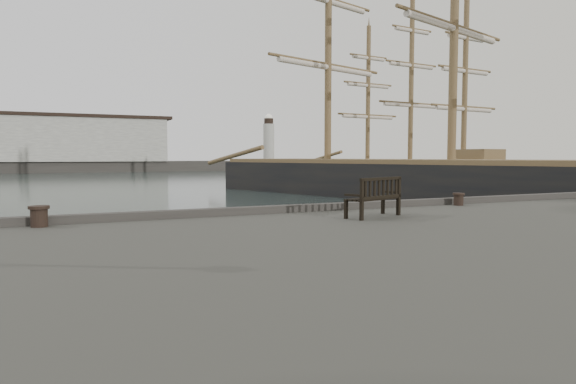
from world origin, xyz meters
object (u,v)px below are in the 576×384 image
at_px(tall_ship_far, 410,176).
at_px(bollard_right, 459,199).
at_px(bench, 374,205).
at_px(tall_ship_main, 451,189).
at_px(bollard_left, 39,216).

bearing_deg(tall_ship_far, bollard_right, -132.14).
height_order(bench, tall_ship_main, tall_ship_main).
xyz_separation_m(bollard_right, tall_ship_main, (14.12, 15.69, -0.97)).
height_order(bollard_left, tall_ship_main, tall_ship_main).
distance_m(bench, bollard_left, 7.19).
distance_m(bench, bollard_right, 4.07).
distance_m(bollard_left, tall_ship_far, 49.93).
height_order(tall_ship_main, tall_ship_far, tall_ship_main).
xyz_separation_m(bench, bollard_right, (3.84, 1.33, -0.11)).
bearing_deg(tall_ship_main, bollard_right, -149.88).
bearing_deg(bench, bollard_right, -0.75).
bearing_deg(bollard_left, bench, -11.41).
bearing_deg(bench, tall_ship_far, 30.81).
bearing_deg(bollard_right, bollard_left, 179.52).
height_order(bollard_left, tall_ship_far, tall_ship_far).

